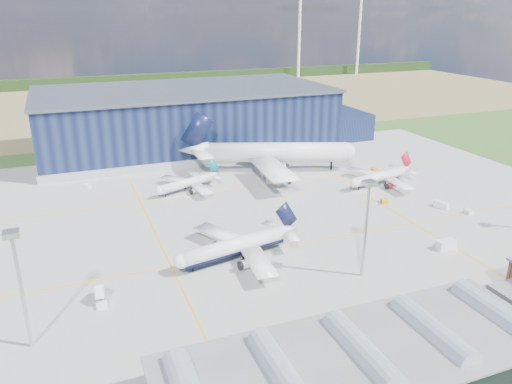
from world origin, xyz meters
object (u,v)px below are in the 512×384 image
object	(u,v)px
light_mast_west	(18,271)
light_mast_center	(367,214)
gse_van_c	(446,245)
car_b	(504,291)
gse_tug_c	(375,170)
gse_cart_b	(87,186)
airliner_navy	(234,238)
airliner_red	(380,172)
airstair	(100,295)
airliner_widebody	(276,142)
airliner_regional	(186,179)
gse_van_b	(441,205)
gse_tug_b	(384,201)
gse_cart_a	(469,212)
hangar	(192,121)

from	to	relation	value
light_mast_west	light_mast_center	world-z (taller)	same
gse_van_c	car_b	distance (m)	21.98
light_mast_center	gse_tug_c	size ratio (longest dim) A/B	7.55
gse_cart_b	airliner_navy	bearing A→B (deg)	-106.28
airliner_red	light_mast_west	bearing A→B (deg)	12.96
gse_van_c	airstair	world-z (taller)	airstair
light_mast_west	gse_van_c	size ratio (longest dim) A/B	4.50
airliner_widebody	gse_tug_c	xyz separation A→B (m)	(34.11, -14.75, -10.24)
airliner_regional	airstair	size ratio (longest dim) A/B	6.09
light_mast_west	gse_cart_b	world-z (taller)	light_mast_west
gse_van_b	gse_tug_b	bearing A→B (deg)	121.50
gse_cart_a	airstair	world-z (taller)	airstair
airliner_widebody	gse_van_c	size ratio (longest dim) A/B	13.09
airliner_regional	gse_tug_c	world-z (taller)	airliner_regional
gse_van_c	gse_cart_b	bearing A→B (deg)	45.27
hangar	gse_cart_a	size ratio (longest dim) A/B	50.86
airliner_navy	gse_tug_c	distance (m)	86.72
airliner_widebody	gse_tug_b	distance (m)	48.42
airliner_red	gse_van_c	xyz separation A→B (m)	(-12.55, -47.67, -3.69)
gse_van_b	gse_cart_b	world-z (taller)	gse_van_b
light_mast_west	gse_cart_b	distance (m)	88.24
hangar	airliner_widebody	xyz separation A→B (m)	(20.69, -44.73, -0.71)
gse_tug_b	gse_cart_b	distance (m)	99.28
gse_van_c	light_mast_center	bearing A→B (deg)	98.06
airliner_regional	gse_tug_b	xyz separation A→B (m)	(55.50, -33.60, -3.75)
airliner_widebody	airliner_regional	distance (m)	39.21
airliner_regional	car_b	bearing A→B (deg)	96.33
light_mast_center	airliner_regional	world-z (taller)	light_mast_center
light_mast_west	airliner_regional	size ratio (longest dim) A/B	0.86
light_mast_center	airliner_navy	world-z (taller)	light_mast_center
gse_tug_b	car_b	xyz separation A→B (m)	(-7.75, -54.40, 0.04)
gse_van_b	gse_tug_c	distance (m)	38.77
airliner_widebody	airstair	size ratio (longest dim) A/B	15.19
airliner_navy	gse_tug_c	bearing A→B (deg)	-157.80
gse_tug_b	gse_cart_b	size ratio (longest dim) A/B	1.05
airliner_navy	airstair	xyz separation A→B (m)	(-32.05, -7.15, -4.37)
gse_cart_a	gse_cart_b	size ratio (longest dim) A/B	1.04
airliner_regional	gse_van_b	distance (m)	81.89
gse_van_b	gse_tug_c	size ratio (longest dim) A/B	1.41
light_mast_center	gse_van_b	xyz separation A→B (m)	(45.56, 26.61, -14.45)
airliner_red	airliner_regional	world-z (taller)	airliner_red
gse_tug_c	car_b	xyz separation A→B (m)	(-23.69, -83.33, -0.01)
airliner_widebody	airliner_regional	size ratio (longest dim) A/B	2.50
airliner_navy	gse_van_c	xyz separation A→B (m)	(52.14, -14.28, -4.55)
light_mast_center	airliner_regional	distance (m)	74.76
light_mast_center	airliner_red	bearing A→B (deg)	52.23
airliner_navy	gse_cart_b	distance (m)	74.01
airliner_widebody	car_b	distance (m)	99.16
hangar	car_b	xyz separation A→B (m)	(31.11, -142.80, -10.96)
airstair	car_b	size ratio (longest dim) A/B	1.10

